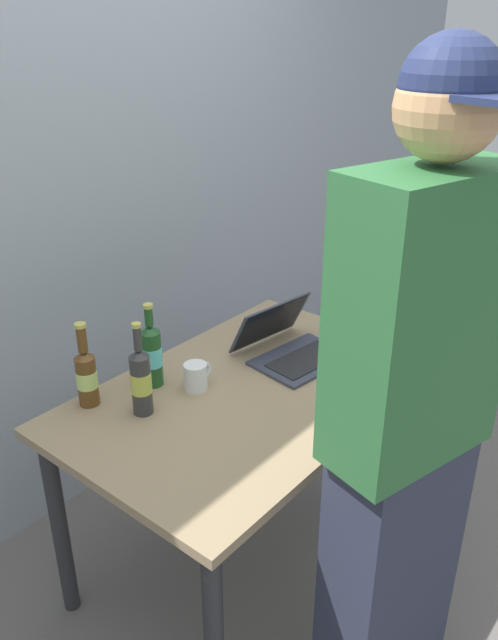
# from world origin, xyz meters

# --- Properties ---
(ground_plane) EXTENTS (8.00, 8.00, 0.00)m
(ground_plane) POSITION_xyz_m (0.00, 0.00, 0.00)
(ground_plane) COLOR slate
(ground_plane) RESTS_ON ground
(desk) EXTENTS (1.23, 0.79, 0.75)m
(desk) POSITION_xyz_m (0.00, 0.00, 0.65)
(desk) COLOR #9E8460
(desk) RESTS_ON ground
(laptop) EXTENTS (0.37, 0.36, 0.18)m
(laptop) POSITION_xyz_m (0.27, 0.03, 0.78)
(laptop) COLOR #383D4C
(laptop) RESTS_ON desk
(beer_bottle_amber) EXTENTS (0.07, 0.07, 0.29)m
(beer_bottle_amber) POSITION_xyz_m (-0.18, 0.27, 0.86)
(beer_bottle_amber) COLOR #1E5123
(beer_bottle_amber) RESTS_ON desk
(beer_bottle_dark) EXTENTS (0.07, 0.07, 0.28)m
(beer_bottle_dark) POSITION_xyz_m (-0.39, 0.33, 0.85)
(beer_bottle_dark) COLOR brown
(beer_bottle_dark) RESTS_ON desk
(beer_bottle_green) EXTENTS (0.06, 0.06, 0.30)m
(beer_bottle_green) POSITION_xyz_m (-0.31, 0.17, 0.86)
(beer_bottle_green) COLOR #333333
(beer_bottle_green) RESTS_ON desk
(person_figure) EXTENTS (0.44, 0.34, 1.82)m
(person_figure) POSITION_xyz_m (-0.18, -0.63, 0.94)
(person_figure) COLOR #2D3347
(person_figure) RESTS_ON ground
(coffee_mug) EXTENTS (0.11, 0.08, 0.09)m
(coffee_mug) POSITION_xyz_m (-0.11, 0.13, 0.79)
(coffee_mug) COLOR white
(coffee_mug) RESTS_ON desk
(back_wall) EXTENTS (6.00, 0.10, 2.60)m
(back_wall) POSITION_xyz_m (0.00, 0.84, 1.30)
(back_wall) COLOR #99A3AD
(back_wall) RESTS_ON ground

